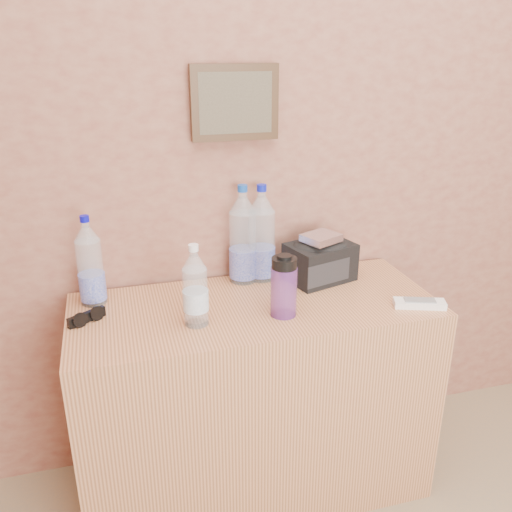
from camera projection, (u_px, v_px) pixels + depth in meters
The scene contains 11 objects.
picture_frame at pixel (235, 103), 1.82m from camera, with size 0.30×0.03×0.25m, color #382311, non-canonical shape.
dresser at pixel (255, 398), 1.97m from camera, with size 1.23×0.51×0.77m, color tan.
pet_large_a at pixel (90, 265), 1.79m from camera, with size 0.08×0.08×0.31m.
pet_large_b at pixel (243, 240), 1.95m from camera, with size 0.10×0.10×0.36m.
pet_large_c at pixel (262, 238), 1.97m from camera, with size 0.10×0.10×0.36m.
pet_small at pixel (195, 290), 1.66m from camera, with size 0.08×0.08×0.26m.
nalgene_bottle at pixel (284, 286), 1.72m from camera, with size 0.08×0.08×0.21m.
sunglasses at pixel (87, 317), 1.70m from camera, with size 0.13×0.05×0.03m, color black, non-canonical shape.
ac_remote at pixel (420, 304), 1.80m from camera, with size 0.17×0.05×0.02m, color silver.
toiletry_bag at pixel (320, 259), 1.99m from camera, with size 0.23×0.17×0.16m, color black, non-canonical shape.
foil_packet at pixel (321, 238), 1.94m from camera, with size 0.12×0.10×0.03m, color silver.
Camera 1 is at (-0.75, 0.15, 1.59)m, focal length 38.00 mm.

